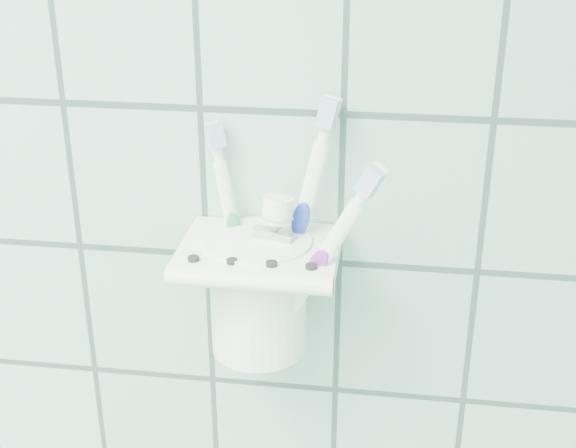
# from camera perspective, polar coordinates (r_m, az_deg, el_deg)

# --- Properties ---
(holder_bracket) EXTENTS (0.13, 0.10, 0.04)m
(holder_bracket) POSITION_cam_1_polar(r_m,az_deg,el_deg) (0.64, -2.01, -2.15)
(holder_bracket) COLOR white
(holder_bracket) RESTS_ON wall_back
(cup) EXTENTS (0.09, 0.09, 0.10)m
(cup) POSITION_cam_1_polar(r_m,az_deg,el_deg) (0.66, -2.13, -4.69)
(cup) COLOR white
(cup) RESTS_ON holder_bracket
(toothbrush_pink) EXTENTS (0.04, 0.03, 0.18)m
(toothbrush_pink) POSITION_cam_1_polar(r_m,az_deg,el_deg) (0.65, -2.74, -0.64)
(toothbrush_pink) COLOR white
(toothbrush_pink) RESTS_ON cup
(toothbrush_blue) EXTENTS (0.05, 0.03, 0.21)m
(toothbrush_blue) POSITION_cam_1_polar(r_m,az_deg,el_deg) (0.64, -1.10, 0.24)
(toothbrush_blue) COLOR white
(toothbrush_blue) RESTS_ON cup
(toothbrush_orange) EXTENTS (0.09, 0.04, 0.19)m
(toothbrush_orange) POSITION_cam_1_polar(r_m,az_deg,el_deg) (0.63, -1.50, -0.98)
(toothbrush_orange) COLOR white
(toothbrush_orange) RESTS_ON cup
(toothpaste_tube) EXTENTS (0.05, 0.04, 0.13)m
(toothpaste_tube) POSITION_cam_1_polar(r_m,az_deg,el_deg) (0.64, -2.23, -2.89)
(toothpaste_tube) COLOR silver
(toothpaste_tube) RESTS_ON cup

